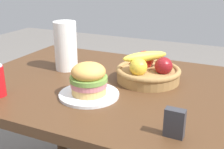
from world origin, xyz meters
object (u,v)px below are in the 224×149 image
object	(u,v)px
sandwich	(89,78)
napkin_holder	(175,123)
paper_towel_roll	(66,46)
fruit_basket	(148,71)
plate	(89,94)

from	to	relation	value
sandwich	napkin_holder	world-z (taller)	sandwich
paper_towel_roll	napkin_holder	bearing A→B (deg)	-31.65
fruit_basket	sandwich	bearing A→B (deg)	-121.40
plate	sandwich	world-z (taller)	sandwich
plate	napkin_holder	world-z (taller)	napkin_holder
sandwich	fruit_basket	distance (m)	0.31
sandwich	paper_towel_roll	size ratio (longest dim) A/B	0.62
plate	napkin_holder	bearing A→B (deg)	-21.99
paper_towel_roll	sandwich	bearing A→B (deg)	-42.57
sandwich	paper_towel_roll	distance (m)	0.36
napkin_holder	paper_towel_roll	bearing A→B (deg)	149.96
sandwich	napkin_holder	xyz separation A→B (m)	(0.37, -0.15, -0.03)
sandwich	fruit_basket	size ratio (longest dim) A/B	0.51
plate	napkin_holder	size ratio (longest dim) A/B	2.66
sandwich	napkin_holder	size ratio (longest dim) A/B	1.64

